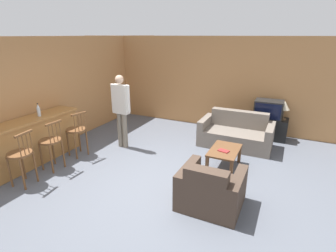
{
  "coord_description": "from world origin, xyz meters",
  "views": [
    {
      "loc": [
        2.02,
        -3.67,
        2.63
      ],
      "look_at": [
        -0.17,
        0.92,
        0.85
      ],
      "focal_mm": 28.0,
      "sensor_mm": 36.0,
      "label": 1
    }
  ],
  "objects": [
    {
      "name": "armchair_near",
      "position": [
        1.08,
        -0.14,
        0.29
      ],
      "size": [
        0.97,
        0.87,
        0.8
      ],
      "color": "#423328",
      "rests_on": "ground_plane"
    },
    {
      "name": "bottle",
      "position": [
        -2.76,
        -0.03,
        1.11
      ],
      "size": [
        0.07,
        0.07,
        0.28
      ],
      "color": "silver",
      "rests_on": "bar_counter"
    },
    {
      "name": "bar_chair_near",
      "position": [
        -2.19,
        -0.98,
        0.56
      ],
      "size": [
        0.47,
        0.47,
        1.04
      ],
      "color": "brown",
      "rests_on": "ground_plane"
    },
    {
      "name": "wall_left",
      "position": [
        -3.13,
        1.37,
        1.3
      ],
      "size": [
        0.08,
        8.75,
        2.6
      ],
      "color": "#B27A47",
      "rests_on": "ground_plane"
    },
    {
      "name": "bar_chair_mid",
      "position": [
        -2.19,
        -0.32,
        0.56
      ],
      "size": [
        0.44,
        0.44,
        1.04
      ],
      "color": "brown",
      "rests_on": "ground_plane"
    },
    {
      "name": "coffee_table",
      "position": [
        0.96,
        1.22,
        0.35
      ],
      "size": [
        0.56,
        0.87,
        0.42
      ],
      "color": "brown",
      "rests_on": "ground_plane"
    },
    {
      "name": "tv_unit",
      "position": [
        1.55,
        3.4,
        0.28
      ],
      "size": [
        1.04,
        0.5,
        0.56
      ],
      "color": "black",
      "rests_on": "ground_plane"
    },
    {
      "name": "wall_back",
      "position": [
        0.0,
        3.75,
        1.3
      ],
      "size": [
        9.4,
        0.08,
        2.6
      ],
      "color": "#B27A47",
      "rests_on": "ground_plane"
    },
    {
      "name": "bar_counter",
      "position": [
        -2.79,
        -0.31,
        0.5
      ],
      "size": [
        0.55,
        2.25,
        0.99
      ],
      "color": "#A87038",
      "rests_on": "ground_plane"
    },
    {
      "name": "person_by_window",
      "position": [
        -1.55,
        1.24,
        1.01
      ],
      "size": [
        0.52,
        0.2,
        1.76
      ],
      "color": "#756B5B",
      "rests_on": "ground_plane"
    },
    {
      "name": "tv",
      "position": [
        1.55,
        3.4,
        0.79
      ],
      "size": [
        0.7,
        0.5,
        0.47
      ],
      "color": "black",
      "rests_on": "tv_unit"
    },
    {
      "name": "couch_far",
      "position": [
        0.93,
        2.54,
        0.29
      ],
      "size": [
        1.73,
        0.91,
        0.82
      ],
      "color": "#70665B",
      "rests_on": "ground_plane"
    },
    {
      "name": "bar_chair_far",
      "position": [
        -2.19,
        0.39,
        0.56
      ],
      "size": [
        0.51,
        0.51,
        1.04
      ],
      "color": "brown",
      "rests_on": "ground_plane"
    },
    {
      "name": "book_on_table",
      "position": [
        0.96,
        1.13,
        0.43
      ],
      "size": [
        0.23,
        0.18,
        0.02
      ],
      "color": "maroon",
      "rests_on": "coffee_table"
    },
    {
      "name": "table_lamp",
      "position": [
        1.92,
        3.4,
        0.91
      ],
      "size": [
        0.26,
        0.26,
        0.48
      ],
      "color": "brown",
      "rests_on": "tv_unit"
    },
    {
      "name": "ground_plane",
      "position": [
        0.0,
        0.0,
        0.0
      ],
      "size": [
        24.0,
        24.0,
        0.0
      ],
      "primitive_type": "plane",
      "color": "#565B66"
    }
  ]
}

